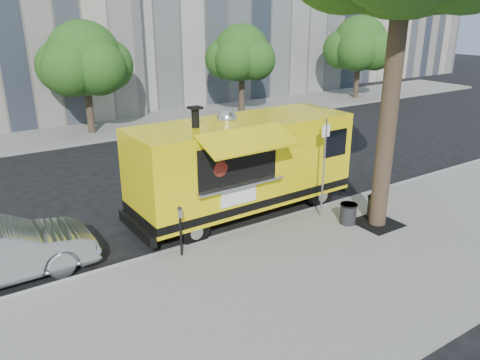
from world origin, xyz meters
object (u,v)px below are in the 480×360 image
at_px(far_tree_b, 84,58).
at_px(sign_post, 324,163).
at_px(far_tree_d, 360,44).
at_px(trash_bin_left, 348,213).
at_px(parking_meter, 180,225).
at_px(far_tree_c, 242,53).
at_px(trash_bin_right, 376,206).
at_px(food_truck, 242,164).

xyz_separation_m(far_tree_b, sign_post, (2.55, -14.25, -1.98)).
height_order(far_tree_d, sign_post, far_tree_d).
relative_size(sign_post, trash_bin_left, 4.95).
xyz_separation_m(far_tree_b, trash_bin_left, (2.90, -15.02, -3.36)).
height_order(far_tree_b, trash_bin_left, far_tree_b).
relative_size(sign_post, parking_meter, 2.25).
distance_m(sign_post, trash_bin_left, 1.61).
distance_m(far_tree_c, parking_meter, 17.82).
height_order(far_tree_b, far_tree_d, far_tree_d).
relative_size(far_tree_c, trash_bin_right, 8.22).
height_order(food_truck, trash_bin_right, food_truck).
xyz_separation_m(far_tree_b, trash_bin_right, (3.93, -15.13, -3.35)).
xyz_separation_m(far_tree_c, sign_post, (-6.45, -13.95, -1.87)).
bearing_deg(parking_meter, food_truck, 27.95).
xyz_separation_m(parking_meter, trash_bin_left, (4.90, -0.97, -0.51)).
bearing_deg(trash_bin_left, trash_bin_right, -6.36).
relative_size(far_tree_d, trash_bin_right, 8.90).
bearing_deg(parking_meter, trash_bin_right, -10.34).
xyz_separation_m(far_tree_d, parking_meter, (-21.00, -13.95, -2.91)).
xyz_separation_m(far_tree_b, far_tree_d, (19.00, -0.10, 0.06)).
distance_m(far_tree_b, trash_bin_left, 15.66).
xyz_separation_m(parking_meter, food_truck, (2.86, 1.52, 0.68)).
bearing_deg(far_tree_b, food_truck, -86.06).
height_order(far_tree_c, parking_meter, far_tree_c).
height_order(far_tree_d, trash_bin_right, far_tree_d).
relative_size(far_tree_d, trash_bin_left, 9.32).
xyz_separation_m(food_truck, trash_bin_right, (3.07, -2.60, -1.17)).
relative_size(parking_meter, trash_bin_left, 2.20).
xyz_separation_m(far_tree_d, trash_bin_right, (-15.07, -15.03, -3.40)).
relative_size(far_tree_c, trash_bin_left, 8.60).
relative_size(far_tree_b, sign_post, 1.83).
relative_size(far_tree_c, sign_post, 1.74).
bearing_deg(trash_bin_left, far_tree_d, 42.81).
xyz_separation_m(sign_post, trash_bin_left, (0.35, -0.77, -1.37)).
bearing_deg(far_tree_c, trash_bin_left, -112.53).
distance_m(far_tree_c, sign_post, 15.48).
distance_m(far_tree_c, trash_bin_left, 16.26).
bearing_deg(food_truck, sign_post, -46.43).
height_order(far_tree_c, food_truck, far_tree_c).
bearing_deg(far_tree_c, far_tree_d, 1.15).
bearing_deg(far_tree_d, trash_bin_right, -135.07).
xyz_separation_m(far_tree_d, food_truck, (-18.14, -12.43, -2.23)).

